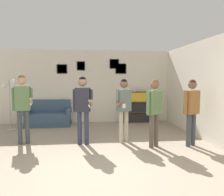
# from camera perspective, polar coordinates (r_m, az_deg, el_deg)

# --- Properties ---
(ground_plane) EXTENTS (20.00, 20.00, 0.00)m
(ground_plane) POSITION_cam_1_polar(r_m,az_deg,el_deg) (4.00, -4.90, -19.65)
(ground_plane) COLOR gray
(wall_back) EXTENTS (8.37, 0.08, 2.70)m
(wall_back) POSITION_cam_1_polar(r_m,az_deg,el_deg) (8.26, -5.60, 3.02)
(wall_back) COLOR silver
(wall_back) RESTS_ON ground_plane
(wall_right) EXTENTS (0.06, 6.99, 2.70)m
(wall_right) POSITION_cam_1_polar(r_m,az_deg,el_deg) (6.68, 21.38, 2.07)
(wall_right) COLOR silver
(wall_right) RESTS_ON ground_plane
(couch) EXTENTS (1.56, 0.80, 0.88)m
(couch) POSITION_cam_1_polar(r_m,az_deg,el_deg) (8.08, -16.19, -4.82)
(couch) COLOR #3D5670
(couch) RESTS_ON ground_plane
(bookshelf) EXTENTS (1.08, 0.30, 1.16)m
(bookshelf) POSITION_cam_1_polar(r_m,az_deg,el_deg) (8.30, 6.56, -2.37)
(bookshelf) COLOR brown
(bookshelf) RESTS_ON ground_plane
(floor_lamp) EXTENTS (0.45, 0.28, 1.64)m
(floor_lamp) POSITION_cam_1_polar(r_m,az_deg,el_deg) (7.61, -25.20, 0.94)
(floor_lamp) COLOR #ADA89E
(floor_lamp) RESTS_ON ground_plane
(person_player_foreground_left) EXTENTS (0.54, 0.45, 1.76)m
(person_player_foreground_left) POSITION_cam_1_polar(r_m,az_deg,el_deg) (5.93, -22.33, -0.80)
(person_player_foreground_left) COLOR #3D4247
(person_player_foreground_left) RESTS_ON ground_plane
(person_player_foreground_center) EXTENTS (0.49, 0.52, 1.72)m
(person_player_foreground_center) POSITION_cam_1_polar(r_m,az_deg,el_deg) (5.48, -7.65, -1.29)
(person_player_foreground_center) COLOR #2D334C
(person_player_foreground_center) RESTS_ON ground_plane
(person_watcher_holding_cup) EXTENTS (0.44, 0.56, 1.65)m
(person_watcher_holding_cup) POSITION_cam_1_polar(r_m,az_deg,el_deg) (5.69, 3.12, -1.48)
(person_watcher_holding_cup) COLOR #B7AD99
(person_watcher_holding_cup) RESTS_ON ground_plane
(person_spectator_near_bookshelf) EXTENTS (0.43, 0.37, 1.65)m
(person_spectator_near_bookshelf) POSITION_cam_1_polar(r_m,az_deg,el_deg) (5.35, 11.00, -2.05)
(person_spectator_near_bookshelf) COLOR brown
(person_spectator_near_bookshelf) RESTS_ON ground_plane
(person_spectator_far_right) EXTENTS (0.46, 0.34, 1.64)m
(person_spectator_far_right) POSITION_cam_1_polar(r_m,az_deg,el_deg) (5.68, 20.10, -1.90)
(person_spectator_far_right) COLOR #3D4247
(person_spectator_far_right) RESTS_ON ground_plane
(drinking_cup) EXTENTS (0.09, 0.09, 0.11)m
(drinking_cup) POSITION_cam_1_polar(r_m,az_deg,el_deg) (8.22, 5.86, 2.05)
(drinking_cup) COLOR white
(drinking_cup) RESTS_ON bookshelf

